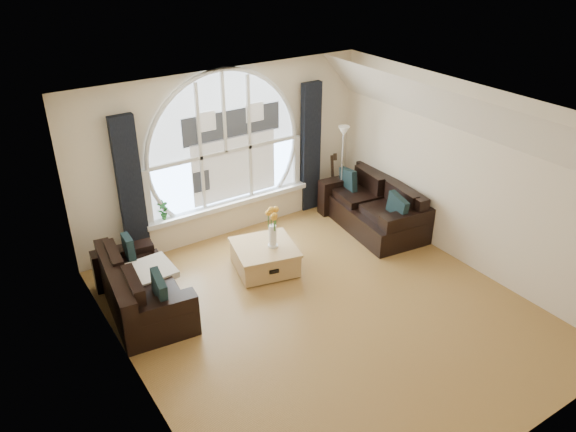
% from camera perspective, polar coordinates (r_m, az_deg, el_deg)
% --- Properties ---
extents(ground, '(5.00, 5.50, 0.01)m').
position_cam_1_polar(ground, '(7.62, 3.77, -9.67)').
color(ground, brown).
rests_on(ground, ground).
extents(ceiling, '(5.00, 5.50, 0.01)m').
position_cam_1_polar(ceiling, '(6.35, 4.53, 10.03)').
color(ceiling, silver).
rests_on(ceiling, ground).
extents(wall_back, '(5.00, 0.01, 2.70)m').
position_cam_1_polar(wall_back, '(9.01, -6.51, 6.30)').
color(wall_back, beige).
rests_on(wall_back, ground).
extents(wall_front, '(5.00, 0.01, 2.70)m').
position_cam_1_polar(wall_front, '(5.36, 22.50, -12.54)').
color(wall_front, beige).
rests_on(wall_front, ground).
extents(wall_left, '(0.01, 5.50, 2.70)m').
position_cam_1_polar(wall_left, '(5.92, -15.77, -7.07)').
color(wall_left, beige).
rests_on(wall_left, ground).
extents(wall_right, '(0.01, 5.50, 2.70)m').
position_cam_1_polar(wall_right, '(8.50, 17.74, 3.74)').
color(wall_right, beige).
rests_on(wall_right, ground).
extents(attic_slope, '(0.92, 5.50, 0.72)m').
position_cam_1_polar(attic_slope, '(7.94, 17.36, 9.88)').
color(attic_slope, silver).
rests_on(attic_slope, ground).
extents(arched_window, '(2.60, 0.06, 2.15)m').
position_cam_1_polar(arched_window, '(8.89, -6.51, 7.89)').
color(arched_window, silver).
rests_on(arched_window, wall_back).
extents(window_sill, '(2.90, 0.22, 0.08)m').
position_cam_1_polar(window_sill, '(9.27, -5.95, 1.28)').
color(window_sill, white).
rests_on(window_sill, wall_back).
extents(window_frame, '(2.76, 0.08, 2.15)m').
position_cam_1_polar(window_frame, '(8.86, -6.42, 7.84)').
color(window_frame, white).
rests_on(window_frame, wall_back).
extents(neighbor_house, '(1.70, 0.02, 1.50)m').
position_cam_1_polar(neighbor_house, '(8.98, -5.57, 7.31)').
color(neighbor_house, silver).
rests_on(neighbor_house, wall_back).
extents(curtain_left, '(0.35, 0.12, 2.30)m').
position_cam_1_polar(curtain_left, '(8.45, -15.72, 2.41)').
color(curtain_left, black).
rests_on(curtain_left, ground).
extents(curtain_right, '(0.35, 0.12, 2.30)m').
position_cam_1_polar(curtain_right, '(9.76, 2.30, 6.93)').
color(curtain_right, black).
rests_on(curtain_right, ground).
extents(sofa_left, '(1.04, 1.79, 0.76)m').
position_cam_1_polar(sofa_left, '(7.66, -14.66, -6.75)').
color(sofa_left, black).
rests_on(sofa_left, ground).
extents(sofa_right, '(1.13, 1.92, 0.81)m').
position_cam_1_polar(sofa_right, '(9.47, 8.63, 0.98)').
color(sofa_right, black).
rests_on(sofa_right, ground).
extents(coffee_chest, '(1.06, 1.06, 0.43)m').
position_cam_1_polar(coffee_chest, '(8.35, -2.38, -4.12)').
color(coffee_chest, tan).
rests_on(coffee_chest, ground).
extents(throw_blanket, '(0.58, 0.58, 0.10)m').
position_cam_1_polar(throw_blanket, '(7.72, -13.69, -5.42)').
color(throw_blanket, silver).
rests_on(throw_blanket, sofa_left).
extents(vase_flowers, '(0.24, 0.24, 0.70)m').
position_cam_1_polar(vase_flowers, '(8.05, -1.59, -0.72)').
color(vase_flowers, white).
rests_on(vase_flowers, coffee_chest).
extents(floor_lamp, '(0.24, 0.24, 1.60)m').
position_cam_1_polar(floor_lamp, '(9.76, 5.51, 4.62)').
color(floor_lamp, '#B2B2B2').
rests_on(floor_lamp, ground).
extents(guitar, '(0.41, 0.33, 1.06)m').
position_cam_1_polar(guitar, '(10.07, 4.33, 3.74)').
color(guitar, '#9A6534').
rests_on(guitar, ground).
extents(potted_plant, '(0.18, 0.13, 0.32)m').
position_cam_1_polar(potted_plant, '(8.78, -12.61, 0.59)').
color(potted_plant, '#1E6023').
rests_on(potted_plant, window_sill).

